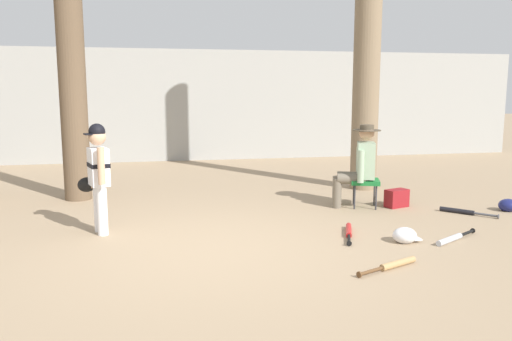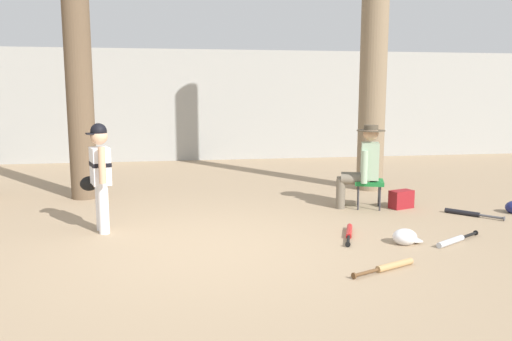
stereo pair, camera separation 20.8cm
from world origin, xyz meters
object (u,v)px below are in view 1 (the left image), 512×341
(seated_spectator, at_px, (359,164))
(bat_black_composite, at_px, (461,211))
(tree_behind_spectator, at_px, (368,35))
(bat_aluminum_silver, at_px, (452,238))
(bat_red_barrel, at_px, (349,232))
(tree_near_player, at_px, (71,56))
(handbag_beside_stool, at_px, (397,198))
(folding_stool, at_px, (365,183))
(batting_helmet_navy, at_px, (508,205))
(bat_wood_tan, at_px, (394,265))
(young_ballplayer, at_px, (98,171))
(batting_helmet_white, at_px, (405,236))

(seated_spectator, relative_size, bat_black_composite, 1.94)
(tree_behind_spectator, relative_size, bat_aluminum_silver, 8.01)
(bat_red_barrel, bearing_deg, tree_near_player, 141.22)
(handbag_beside_stool, bearing_deg, tree_near_player, 161.98)
(tree_behind_spectator, bearing_deg, folding_stool, -112.35)
(handbag_beside_stool, height_order, batting_helmet_navy, handbag_beside_stool)
(bat_black_composite, bearing_deg, handbag_beside_stool, 140.11)
(bat_aluminum_silver, xyz_separation_m, bat_wood_tan, (-1.05, -0.68, 0.00))
(seated_spectator, xyz_separation_m, bat_aluminum_silver, (0.37, -1.85, -0.61))
(tree_near_player, distance_m, bat_wood_tan, 5.62)
(tree_behind_spectator, relative_size, handbag_beside_stool, 17.06)
(tree_near_player, relative_size, tree_behind_spectator, 0.86)
(bat_aluminum_silver, xyz_separation_m, batting_helmet_navy, (1.62, 1.18, 0.05))
(tree_near_player, bearing_deg, folding_stool, -18.89)
(bat_wood_tan, distance_m, bat_red_barrel, 1.18)
(handbag_beside_stool, relative_size, bat_aluminum_silver, 0.47)
(tree_near_player, bearing_deg, handbag_beside_stool, -18.02)
(tree_near_player, distance_m, young_ballplayer, 2.60)
(bat_red_barrel, distance_m, batting_helmet_navy, 2.75)
(tree_near_player, xyz_separation_m, batting_helmet_white, (3.90, -3.17, -2.12))
(folding_stool, relative_size, bat_aluminum_silver, 0.71)
(tree_near_player, relative_size, batting_helmet_navy, 15.53)
(folding_stool, distance_m, handbag_beside_stool, 0.53)
(bat_aluminum_silver, xyz_separation_m, batting_helmet_white, (-0.54, 0.07, 0.05))
(seated_spectator, bearing_deg, young_ballplayer, -168.89)
(tree_behind_spectator, xyz_separation_m, bat_black_composite, (0.58, -2.04, -2.57))
(tree_near_player, relative_size, bat_red_barrel, 6.65)
(bat_aluminum_silver, height_order, bat_wood_tan, same)
(batting_helmet_white, distance_m, batting_helmet_navy, 2.44)
(batting_helmet_white, bearing_deg, bat_wood_tan, -124.04)
(young_ballplayer, xyz_separation_m, batting_helmet_white, (3.37, -1.08, -0.67))
(seated_spectator, relative_size, bat_wood_tan, 1.65)
(handbag_beside_stool, xyz_separation_m, bat_red_barrel, (-1.23, -1.23, -0.10))
(folding_stool, distance_m, seated_spectator, 0.29)
(bat_black_composite, xyz_separation_m, bat_red_barrel, (-1.91, -0.66, 0.00))
(batting_helmet_white, relative_size, batting_helmet_navy, 0.99)
(handbag_beside_stool, bearing_deg, tree_behind_spectator, 85.88)
(folding_stool, height_order, bat_red_barrel, folding_stool)
(seated_spectator, bearing_deg, tree_behind_spectator, 63.91)
(tree_near_player, relative_size, seated_spectator, 4.16)
(tree_behind_spectator, relative_size, bat_wood_tan, 7.99)
(bat_aluminum_silver, bearing_deg, seated_spectator, 101.19)
(tree_behind_spectator, distance_m, bat_wood_tan, 4.85)
(tree_near_player, distance_m, bat_black_composite, 6.11)
(bat_red_barrel, xyz_separation_m, batting_helmet_white, (0.49, -0.43, 0.05))
(folding_stool, bearing_deg, bat_black_composite, -29.60)
(seated_spectator, relative_size, batting_helmet_navy, 3.73)
(young_ballplayer, bearing_deg, batting_helmet_navy, 0.34)
(handbag_beside_stool, bearing_deg, bat_wood_tan, -117.31)
(bat_aluminum_silver, bearing_deg, bat_red_barrel, 154.22)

